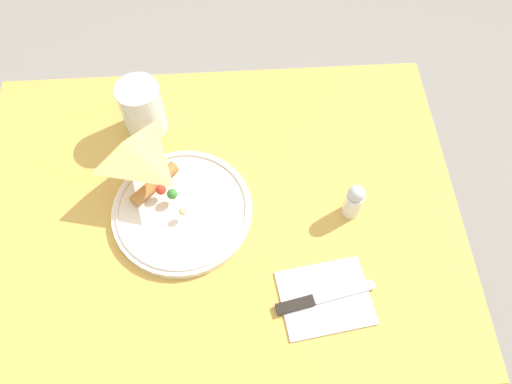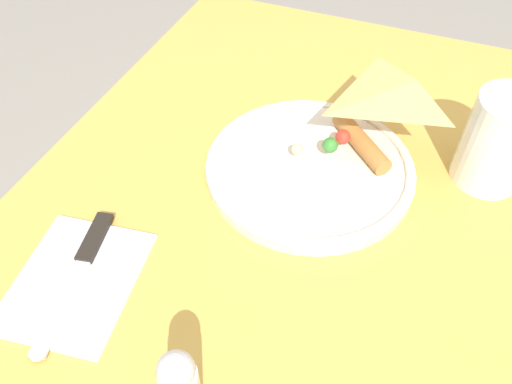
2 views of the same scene
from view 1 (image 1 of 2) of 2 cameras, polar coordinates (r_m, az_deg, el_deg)
ground_plane at (r=1.64m, az=-2.86°, el=-13.43°), size 6.00×6.00×0.00m
dining_table at (r=1.09m, az=-4.23°, el=-4.80°), size 0.95×0.70×0.72m
plate_pizza at (r=0.97m, az=-8.59°, el=-1.88°), size 0.27×0.27×0.05m
milk_glass at (r=1.06m, az=-12.81°, el=9.10°), size 0.09×0.09×0.12m
napkin_folded at (r=0.91m, az=7.92°, el=-11.87°), size 0.17×0.15×0.00m
butter_knife at (r=0.90m, az=7.42°, el=-11.94°), size 0.18×0.06×0.01m
salt_shaker at (r=0.95m, az=11.13°, el=-0.98°), size 0.03×0.03×0.09m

